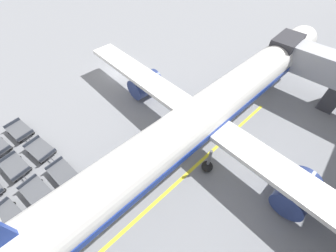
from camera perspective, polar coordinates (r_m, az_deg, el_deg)
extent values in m
plane|color=gray|center=(29.87, -13.42, 14.30)|extent=(500.00, 500.00, 0.00)
cube|color=#2D2D33|center=(28.40, 29.30, 17.69)|extent=(2.54, 4.04, 3.24)
cube|color=#38383D|center=(29.26, 38.79, 6.42)|extent=(1.68, 2.43, 2.92)
cylinder|color=white|center=(18.95, 12.87, 5.69)|extent=(6.93, 35.65, 3.48)
sphere|color=white|center=(33.32, 33.00, 19.41)|extent=(3.31, 3.31, 3.31)
cube|color=white|center=(18.62, 9.80, 1.95)|extent=(34.10, 5.90, 0.44)
cylinder|color=navy|center=(18.73, 31.92, -15.33)|extent=(2.72, 3.63, 2.40)
cylinder|color=navy|center=(24.42, -6.31, 11.39)|extent=(2.72, 3.63, 2.40)
cube|color=navy|center=(19.37, 12.57, 4.39)|extent=(6.65, 32.12, 0.63)
cylinder|color=#56565B|center=(28.42, 26.12, 12.65)|extent=(0.24, 0.24, 2.41)
sphere|color=black|center=(29.06, 25.32, 10.77)|extent=(1.00, 1.00, 1.00)
cylinder|color=#56565B|center=(17.66, 11.34, -9.02)|extent=(0.24, 0.24, 2.41)
sphere|color=black|center=(18.68, 10.78, -10.98)|extent=(1.00, 1.00, 1.00)
cylinder|color=#56565B|center=(19.62, -0.56, 0.40)|extent=(0.24, 0.24, 2.41)
sphere|color=black|center=(20.54, -0.53, -1.82)|extent=(1.00, 1.00, 1.00)
sphere|color=black|center=(22.32, -38.65, -13.73)|extent=(0.36, 0.36, 0.36)
cube|color=#515459|center=(20.38, -37.84, -19.36)|extent=(2.92, 1.94, 0.10)
cube|color=#2D333D|center=(19.42, -36.35, -21.72)|extent=(0.27, 1.62, 0.32)
cube|color=#333338|center=(19.47, -35.32, -22.87)|extent=(0.70, 0.14, 0.06)
sphere|color=black|center=(20.21, -37.71, -22.83)|extent=(0.36, 0.36, 0.36)
sphere|color=black|center=(20.02, -34.43, -20.39)|extent=(0.36, 0.36, 0.36)
sphere|color=black|center=(21.19, -37.00, -16.89)|extent=(0.36, 0.36, 0.36)
cube|color=#2D333D|center=(24.21, -38.99, -5.54)|extent=(0.24, 1.63, 0.32)
cube|color=#333338|center=(24.14, -38.25, -6.48)|extent=(0.70, 0.13, 0.06)
sphere|color=black|center=(24.88, -37.44, -4.91)|extent=(0.36, 0.36, 0.36)
sphere|color=black|center=(26.36, -39.19, -2.80)|extent=(0.36, 0.36, 0.36)
cube|color=#515459|center=(22.71, -36.77, -8.95)|extent=(2.84, 1.79, 0.10)
cube|color=#2D333D|center=(21.63, -35.61, -10.69)|extent=(0.18, 1.63, 0.32)
cube|color=#2D333D|center=(23.54, -38.29, -6.79)|extent=(0.18, 1.63, 0.32)
cube|color=#333338|center=(21.61, -34.78, -11.78)|extent=(0.70, 0.10, 0.06)
sphere|color=black|center=(22.35, -36.78, -11.97)|extent=(0.36, 0.36, 0.36)
sphere|color=black|center=(22.29, -33.90, -9.84)|extent=(0.36, 0.36, 0.36)
sphere|color=black|center=(23.70, -38.64, -9.10)|extent=(0.36, 0.36, 0.36)
sphere|color=black|center=(23.64, -35.94, -7.09)|extent=(0.36, 0.36, 0.36)
cube|color=#515459|center=(20.22, -32.55, -15.19)|extent=(2.84, 1.80, 0.10)
cube|color=#2D333D|center=(19.25, -30.93, -17.45)|extent=(0.18, 1.63, 0.32)
cube|color=#2D333D|center=(20.91, -34.49, -12.56)|extent=(0.18, 1.63, 0.32)
cube|color=#333338|center=(19.30, -29.95, -18.64)|extent=(0.70, 0.10, 0.06)
sphere|color=black|center=(19.99, -32.44, -18.66)|extent=(0.36, 0.36, 0.36)
sphere|color=black|center=(19.92, -29.15, -16.23)|extent=(0.36, 0.36, 0.36)
sphere|color=black|center=(21.15, -34.90, -15.10)|extent=(0.36, 0.36, 0.36)
sphere|color=black|center=(21.09, -31.82, -12.83)|extent=(0.36, 0.36, 0.36)
cube|color=#515459|center=(25.51, -35.89, -0.97)|extent=(2.86, 1.82, 0.10)
cube|color=#2D333D|center=(24.35, -34.80, -2.12)|extent=(0.19, 1.63, 0.32)
cube|color=#2D333D|center=(26.44, -37.29, 0.68)|extent=(0.19, 1.63, 0.32)
cube|color=#333338|center=(24.27, -34.07, -3.06)|extent=(0.70, 0.11, 0.06)
sphere|color=black|center=(24.97, -35.86, -3.51)|extent=(0.36, 0.36, 0.36)
sphere|color=black|center=(25.06, -33.34, -1.59)|extent=(0.36, 0.36, 0.36)
sphere|color=black|center=(26.46, -37.59, -1.41)|extent=(0.36, 0.36, 0.36)
sphere|color=black|center=(26.54, -35.21, 0.39)|extent=(0.36, 0.36, 0.36)
cube|color=#515459|center=(22.66, -31.88, -5.50)|extent=(2.89, 1.88, 0.10)
cube|color=#2D333D|center=(21.58, -30.36, -6.98)|extent=(0.24, 1.63, 0.32)
cube|color=#2D333D|center=(23.48, -33.68, -3.54)|extent=(0.24, 1.63, 0.32)
cube|color=#333338|center=(21.56, -29.49, -8.02)|extent=(0.70, 0.13, 0.06)
sphere|color=black|center=(22.21, -31.66, -8.45)|extent=(0.36, 0.36, 0.36)
sphere|color=black|center=(22.33, -28.90, -6.20)|extent=(0.36, 0.36, 0.36)
sphere|color=black|center=(23.56, -33.98, -5.89)|extent=(0.36, 0.36, 0.36)
sphere|color=black|center=(23.67, -31.37, -3.80)|extent=(0.36, 0.36, 0.36)
cube|color=#515459|center=(20.12, -27.08, -11.53)|extent=(2.77, 1.67, 0.10)
cube|color=#2D333D|center=(19.16, -25.31, -13.69)|extent=(0.10, 1.63, 0.32)
cube|color=#2D333D|center=(20.80, -29.09, -8.94)|extent=(0.10, 1.63, 0.32)
cube|color=#333338|center=(19.21, -24.36, -14.90)|extent=(0.70, 0.07, 0.06)
sphere|color=black|center=(19.84, -26.96, -14.99)|extent=(0.36, 0.36, 0.36)
sphere|color=black|center=(19.88, -23.68, -12.59)|extent=(0.36, 0.36, 0.36)
sphere|color=black|center=(21.00, -29.58, -11.52)|extent=(0.36, 0.36, 0.36)
sphere|color=black|center=(21.04, -26.49, -9.28)|extent=(0.36, 0.36, 0.36)
cube|color=yellow|center=(17.60, -3.33, -20.24)|extent=(3.46, 32.23, 0.01)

